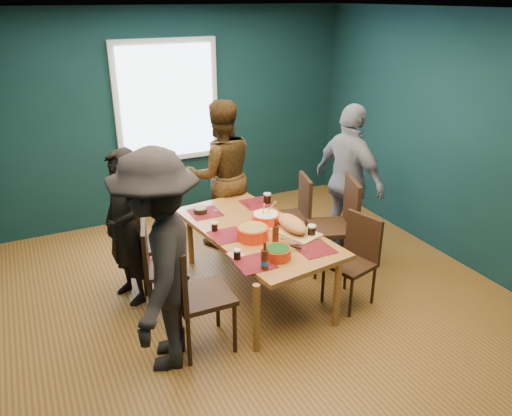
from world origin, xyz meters
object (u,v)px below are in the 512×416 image
at_px(person_right, 349,181).
at_px(bowl_salad, 253,232).
at_px(chair_left_mid, 157,262).
at_px(chair_left_near, 191,288).
at_px(chair_right_mid, 341,218).
at_px(person_back, 221,175).
at_px(chair_right_far, 296,210).
at_px(bowl_dumpling, 266,218).
at_px(cutting_board, 292,225).
at_px(person_near_left, 159,263).
at_px(chair_right_near, 356,253).
at_px(dining_table, 256,236).
at_px(bowl_herbs, 278,253).
at_px(chair_left_far, 150,236).
at_px(person_far_left, 126,228).

distance_m(person_right, bowl_salad, 1.55).
height_order(chair_left_mid, bowl_salad, chair_left_mid).
height_order(chair_left_near, chair_right_mid, same).
bearing_deg(person_back, bowl_salad, 86.90).
bearing_deg(chair_right_far, bowl_dumpling, -127.81).
distance_m(chair_right_far, cutting_board, 0.90).
height_order(chair_right_mid, person_near_left, person_near_left).
xyz_separation_m(chair_right_near, person_right, (0.55, 0.92, 0.35)).
bearing_deg(bowl_dumpling, person_back, 91.47).
height_order(dining_table, bowl_dumpling, bowl_dumpling).
bearing_deg(chair_left_near, person_back, 61.50).
bearing_deg(chair_left_mid, chair_right_mid, 12.40).
distance_m(person_right, bowl_herbs, 1.72).
bearing_deg(chair_right_mid, chair_left_near, -143.27).
xyz_separation_m(chair_right_far, chair_right_mid, (0.25, -0.51, 0.05)).
bearing_deg(bowl_dumpling, person_right, 13.39).
bearing_deg(bowl_dumpling, chair_right_mid, -2.98).
distance_m(chair_left_far, chair_left_near, 1.16).
height_order(person_back, cutting_board, person_back).
bearing_deg(person_near_left, bowl_dumpling, 142.06).
distance_m(chair_right_far, person_right, 0.69).
bearing_deg(person_near_left, bowl_herbs, 114.43).
xyz_separation_m(chair_left_near, bowl_herbs, (0.79, -0.02, 0.15)).
bearing_deg(chair_right_mid, chair_left_far, -176.85).
height_order(chair_left_near, person_near_left, person_near_left).
height_order(chair_right_near, cutting_board, chair_right_near).
relative_size(chair_right_mid, person_near_left, 0.57).
bearing_deg(person_right, chair_left_near, 104.38).
bearing_deg(dining_table, person_right, 7.50).
bearing_deg(dining_table, bowl_salad, -131.58).
relative_size(chair_left_far, bowl_herbs, 4.15).
height_order(chair_left_near, chair_right_far, chair_left_near).
xyz_separation_m(chair_left_mid, chair_right_mid, (1.99, -0.09, 0.09)).
height_order(dining_table, chair_left_mid, chair_left_mid).
bearing_deg(bowl_herbs, dining_table, 82.47).
bearing_deg(bowl_herbs, chair_right_mid, 29.48).
bearing_deg(bowl_herbs, bowl_dumpling, 71.46).
relative_size(person_back, cutting_board, 2.47).
height_order(dining_table, chair_right_near, chair_right_near).
xyz_separation_m(dining_table, bowl_salad, (-0.11, -0.16, 0.13)).
xyz_separation_m(person_back, person_near_left, (-1.24, -1.78, 0.04)).
distance_m(chair_right_far, person_back, 0.97).
distance_m(chair_left_far, person_far_left, 0.35).
xyz_separation_m(person_far_left, person_right, (2.51, -0.08, 0.10)).
xyz_separation_m(chair_right_far, person_back, (-0.65, 0.64, 0.33)).
bearing_deg(cutting_board, chair_left_far, 128.56).
height_order(dining_table, chair_right_mid, chair_right_mid).
xyz_separation_m(dining_table, chair_left_far, (-0.91, 0.58, -0.06)).
height_order(chair_left_far, chair_right_near, chair_left_far).
distance_m(chair_left_far, bowl_salad, 1.11).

